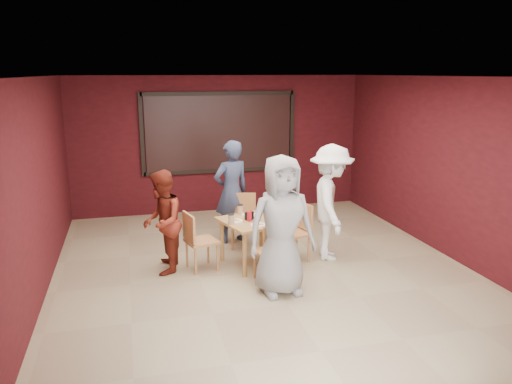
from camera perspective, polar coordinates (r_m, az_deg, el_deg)
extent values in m
plane|color=tan|center=(7.44, 0.94, -9.04)|extent=(7.00, 7.00, 0.00)
cube|color=black|center=(10.31, -4.17, 6.77)|extent=(3.00, 0.02, 1.50)
cube|color=#AF8548|center=(7.49, -0.28, -3.34)|extent=(1.10, 1.10, 0.04)
cylinder|color=#AF8548|center=(7.73, -3.91, -5.56)|extent=(0.07, 0.07, 0.66)
cylinder|color=#AF8548|center=(8.06, 0.62, -4.72)|extent=(0.07, 0.07, 0.66)
cylinder|color=#AF8548|center=(7.14, -1.30, -7.18)|extent=(0.07, 0.07, 0.66)
cylinder|color=#AF8548|center=(7.49, 3.47, -6.18)|extent=(0.07, 0.07, 0.66)
cylinder|color=white|center=(7.22, 0.27, -3.78)|extent=(0.22, 0.22, 0.01)
cone|color=#EBAC53|center=(7.22, 0.27, -3.67)|extent=(0.21, 0.21, 0.02)
cylinder|color=beige|center=(7.15, 1.39, -3.41)|extent=(0.09, 0.09, 0.14)
cylinder|color=black|center=(7.13, 1.40, -2.83)|extent=(0.09, 0.09, 0.01)
cylinder|color=white|center=(7.74, -0.80, -2.58)|extent=(0.22, 0.22, 0.01)
cone|color=#EBAC53|center=(7.74, -0.80, -2.47)|extent=(0.21, 0.21, 0.02)
cylinder|color=beige|center=(7.78, -1.83, -2.02)|extent=(0.09, 0.09, 0.14)
cylinder|color=black|center=(7.76, -1.83, -1.48)|extent=(0.09, 0.09, 0.01)
cylinder|color=white|center=(7.42, -2.39, -3.31)|extent=(0.22, 0.22, 0.01)
cone|color=#EBAC53|center=(7.42, -2.39, -3.20)|extent=(0.21, 0.21, 0.02)
cylinder|color=beige|center=(7.27, -2.85, -3.15)|extent=(0.09, 0.09, 0.14)
cylinder|color=black|center=(7.25, -2.86, -2.57)|extent=(0.09, 0.09, 0.01)
cylinder|color=white|center=(7.55, 1.78, -3.00)|extent=(0.22, 0.22, 0.01)
cone|color=#EBAC53|center=(7.55, 1.79, -2.90)|extent=(0.21, 0.21, 0.02)
cylinder|color=beige|center=(7.67, 2.15, -2.25)|extent=(0.09, 0.09, 0.14)
cylinder|color=black|center=(7.65, 2.15, -1.70)|extent=(0.09, 0.09, 0.01)
cylinder|color=silver|center=(7.46, 0.33, -2.85)|extent=(0.06, 0.06, 0.10)
cylinder|color=silver|center=(7.41, 0.00, -3.04)|extent=(0.05, 0.05, 0.08)
cylinder|color=#B40C24|center=(7.40, -0.76, -2.81)|extent=(0.07, 0.07, 0.15)
cube|color=black|center=(7.49, -0.78, -2.72)|extent=(0.14, 0.10, 0.12)
cube|color=#B06944|center=(6.98, 1.72, -6.86)|extent=(0.49, 0.49, 0.04)
cylinder|color=#B06944|center=(7.28, 2.28, -7.88)|extent=(0.04, 0.04, 0.40)
cylinder|color=#B06944|center=(7.14, -0.13, -8.31)|extent=(0.04, 0.04, 0.40)
cylinder|color=#B06944|center=(7.00, 3.57, -8.78)|extent=(0.04, 0.04, 0.40)
cylinder|color=#B06944|center=(6.86, 1.09, -9.25)|extent=(0.04, 0.04, 0.40)
cube|color=#B06944|center=(6.75, 2.46, -5.47)|extent=(0.41, 0.11, 0.39)
cube|color=#B06944|center=(8.30, -1.50, -3.42)|extent=(0.52, 0.52, 0.04)
cylinder|color=#B06944|center=(8.22, -2.72, -5.29)|extent=(0.04, 0.04, 0.42)
cylinder|color=#B06944|center=(8.21, -0.30, -5.29)|extent=(0.04, 0.04, 0.42)
cylinder|color=#B06944|center=(8.54, -2.62, -4.55)|extent=(0.04, 0.04, 0.42)
cylinder|color=#B06944|center=(8.54, -0.30, -4.55)|extent=(0.04, 0.04, 0.42)
cube|color=#B06944|center=(8.42, -1.48, -1.45)|extent=(0.42, 0.14, 0.41)
cube|color=#B06944|center=(7.41, -6.23, -5.62)|extent=(0.52, 0.52, 0.04)
cylinder|color=#B06944|center=(7.40, -4.43, -7.48)|extent=(0.04, 0.04, 0.41)
cylinder|color=#B06944|center=(7.70, -5.49, -6.66)|extent=(0.04, 0.04, 0.41)
cylinder|color=#B06944|center=(7.28, -6.92, -7.91)|extent=(0.04, 0.04, 0.41)
cylinder|color=#B06944|center=(7.58, -7.89, -7.06)|extent=(0.04, 0.04, 0.41)
cube|color=#B06944|center=(7.27, -7.68, -4.03)|extent=(0.14, 0.42, 0.40)
cube|color=#B06944|center=(7.72, 4.27, -4.73)|extent=(0.52, 0.52, 0.04)
cylinder|color=#B06944|center=(7.85, 2.46, -6.18)|extent=(0.04, 0.04, 0.42)
cylinder|color=#B06944|center=(7.56, 3.81, -6.97)|extent=(0.04, 0.04, 0.42)
cylinder|color=#B06944|center=(8.02, 4.65, -5.77)|extent=(0.04, 0.04, 0.42)
cylinder|color=#B06944|center=(7.74, 6.04, -6.52)|extent=(0.04, 0.04, 0.42)
cube|color=#B06944|center=(7.74, 5.54, -2.76)|extent=(0.13, 0.43, 0.41)
imported|color=gray|center=(6.47, 2.92, -3.86)|extent=(0.94, 0.65, 1.85)
imported|color=#303A56|center=(8.47, -2.83, 0.02)|extent=(0.74, 0.59, 1.76)
imported|color=maroon|center=(7.32, -10.68, -3.40)|extent=(0.69, 0.82, 1.51)
imported|color=white|center=(7.77, 8.56, -1.20)|extent=(0.96, 1.30, 1.80)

